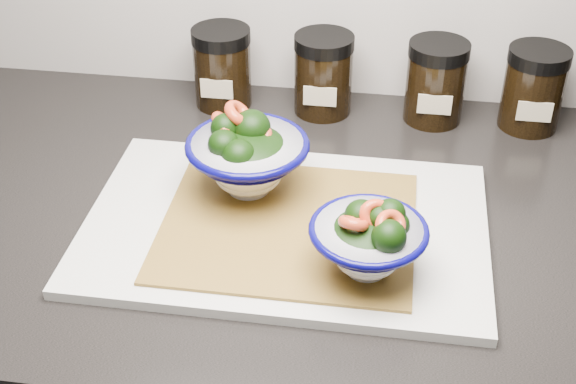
# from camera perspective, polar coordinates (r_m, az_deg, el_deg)

# --- Properties ---
(countertop) EXTENTS (3.50, 0.60, 0.04)m
(countertop) POSITION_cam_1_polar(r_m,az_deg,el_deg) (0.95, 6.67, -2.73)
(countertop) COLOR black
(countertop) RESTS_ON cabinet
(cutting_board) EXTENTS (0.45, 0.30, 0.01)m
(cutting_board) POSITION_cam_1_polar(r_m,az_deg,el_deg) (0.90, -0.18, -2.48)
(cutting_board) COLOR beige
(cutting_board) RESTS_ON countertop
(bamboo_mat) EXTENTS (0.28, 0.24, 0.00)m
(bamboo_mat) POSITION_cam_1_polar(r_m,az_deg,el_deg) (0.89, 0.00, -2.41)
(bamboo_mat) COLOR #A68231
(bamboo_mat) RESTS_ON cutting_board
(bowl_left) EXTENTS (0.14, 0.14, 0.11)m
(bowl_left) POSITION_cam_1_polar(r_m,az_deg,el_deg) (0.93, -2.97, 2.60)
(bowl_left) COLOR white
(bowl_left) RESTS_ON bamboo_mat
(bowl_right) EXTENTS (0.12, 0.12, 0.09)m
(bowl_right) POSITION_cam_1_polar(r_m,az_deg,el_deg) (0.81, 5.84, -3.39)
(bowl_right) COLOR white
(bowl_right) RESTS_ON bamboo_mat
(spice_jar_a) EXTENTS (0.08, 0.08, 0.11)m
(spice_jar_a) POSITION_cam_1_polar(r_m,az_deg,el_deg) (1.14, -4.70, 8.84)
(spice_jar_a) COLOR black
(spice_jar_a) RESTS_ON countertop
(spice_jar_b) EXTENTS (0.08, 0.08, 0.11)m
(spice_jar_b) POSITION_cam_1_polar(r_m,az_deg,el_deg) (1.12, 2.53, 8.38)
(spice_jar_b) COLOR black
(spice_jar_b) RESTS_ON countertop
(spice_jar_c) EXTENTS (0.08, 0.08, 0.11)m
(spice_jar_c) POSITION_cam_1_polar(r_m,az_deg,el_deg) (1.11, 10.46, 7.72)
(spice_jar_c) COLOR black
(spice_jar_c) RESTS_ON countertop
(spice_jar_d) EXTENTS (0.08, 0.08, 0.11)m
(spice_jar_d) POSITION_cam_1_polar(r_m,az_deg,el_deg) (1.13, 17.06, 7.06)
(spice_jar_d) COLOR black
(spice_jar_d) RESTS_ON countertop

